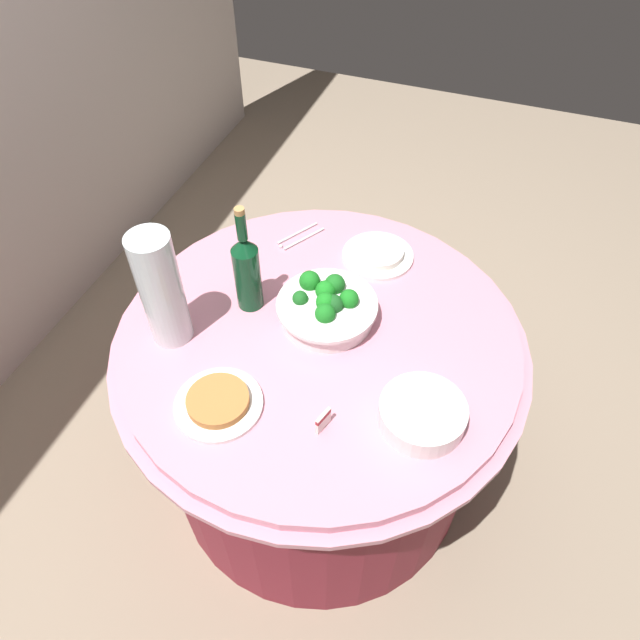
# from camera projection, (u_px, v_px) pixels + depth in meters

# --- Properties ---
(ground_plane) EXTENTS (6.00, 6.00, 0.00)m
(ground_plane) POSITION_uv_depth(u_px,v_px,m) (320.00, 463.00, 2.15)
(ground_plane) COLOR gray
(buffet_table) EXTENTS (1.16, 1.16, 0.74)m
(buffet_table) POSITION_uv_depth(u_px,v_px,m) (320.00, 406.00, 1.87)
(buffet_table) COLOR maroon
(buffet_table) RESTS_ON ground_plane
(broccoli_bowl) EXTENTS (0.28, 0.28, 0.11)m
(broccoli_bowl) POSITION_uv_depth(u_px,v_px,m) (327.00, 307.00, 1.61)
(broccoli_bowl) COLOR white
(broccoli_bowl) RESTS_ON buffet_table
(plate_stack) EXTENTS (0.21, 0.21, 0.06)m
(plate_stack) POSITION_uv_depth(u_px,v_px,m) (422.00, 414.00, 1.39)
(plate_stack) COLOR white
(plate_stack) RESTS_ON buffet_table
(wine_bottle) EXTENTS (0.07, 0.07, 0.34)m
(wine_bottle) POSITION_uv_depth(u_px,v_px,m) (247.00, 270.00, 1.58)
(wine_bottle) COLOR #0C3D1F
(wine_bottle) RESTS_ON buffet_table
(decorative_fruit_vase) EXTENTS (0.11, 0.11, 0.34)m
(decorative_fruit_vase) POSITION_uv_depth(u_px,v_px,m) (163.00, 294.00, 1.48)
(decorative_fruit_vase) COLOR silver
(decorative_fruit_vase) RESTS_ON buffet_table
(serving_tongs) EXTENTS (0.16, 0.12, 0.01)m
(serving_tongs) POSITION_uv_depth(u_px,v_px,m) (299.00, 237.00, 1.87)
(serving_tongs) COLOR silver
(serving_tongs) RESTS_ON buffet_table
(food_plate_peanuts) EXTENTS (0.22, 0.22, 0.03)m
(food_plate_peanuts) POSITION_uv_depth(u_px,v_px,m) (218.00, 402.00, 1.43)
(food_plate_peanuts) COLOR white
(food_plate_peanuts) RESTS_ON buffet_table
(food_plate_rice) EXTENTS (0.22, 0.22, 0.03)m
(food_plate_rice) POSITION_uv_depth(u_px,v_px,m) (378.00, 254.00, 1.80)
(food_plate_rice) COLOR white
(food_plate_rice) RESTS_ON buffet_table
(label_placard_front) EXTENTS (0.05, 0.02, 0.05)m
(label_placard_front) POSITION_uv_depth(u_px,v_px,m) (323.00, 420.00, 1.37)
(label_placard_front) COLOR white
(label_placard_front) RESTS_ON buffet_table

